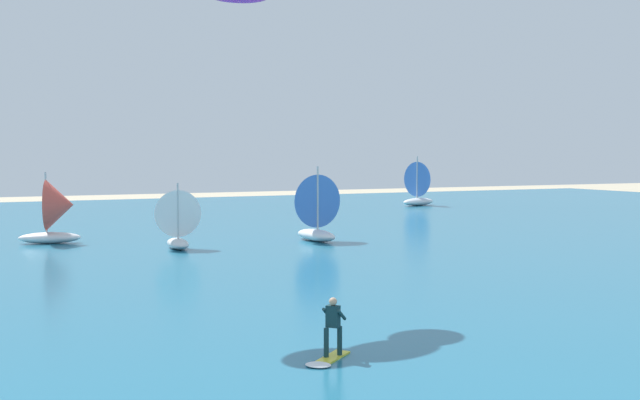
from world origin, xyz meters
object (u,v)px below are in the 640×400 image
kitesurfer (330,338)px  sailboat_anchored_offshore (176,218)px  sailboat_heeled_over (422,183)px  sailboat_center_horizon (58,211)px  sailboat_near_shore (312,206)px

kitesurfer → sailboat_anchored_offshore: sailboat_anchored_offshore is taller
sailboat_heeled_over → sailboat_center_horizon: bearing=-152.8°
sailboat_heeled_over → sailboat_center_horizon: (-39.92, -20.54, -0.37)m
sailboat_heeled_over → sailboat_anchored_offshore: bearing=-142.5°
sailboat_heeled_over → sailboat_anchored_offshore: 42.76m
sailboat_center_horizon → sailboat_near_shore: size_ratio=0.93×
kitesurfer → sailboat_center_horizon: sailboat_center_horizon is taller
sailboat_center_horizon → sailboat_heeled_over: bearing=27.2°
sailboat_heeled_over → sailboat_near_shore: bearing=-134.1°
sailboat_anchored_offshore → sailboat_near_shore: bearing=1.9°
kitesurfer → sailboat_center_horizon: bearing=95.4°
sailboat_center_horizon → sailboat_near_shore: bearing=-19.1°
kitesurfer → sailboat_anchored_offshore: 26.87m
sailboat_near_shore → kitesurfer: bearing=-113.8°
sailboat_heeled_over → kitesurfer: bearing=-125.0°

